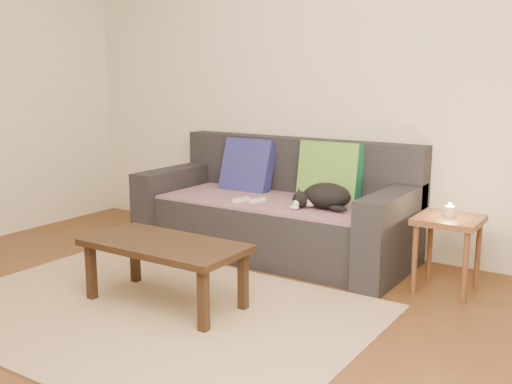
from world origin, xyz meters
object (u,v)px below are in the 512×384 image
wii_remote_b (258,200)px  side_table (448,230)px  cat (325,196)px  wii_remote_a (241,200)px  coffee_table (165,250)px  sofa (277,214)px

wii_remote_b → side_table: size_ratio=0.31×
cat → wii_remote_a: (-0.62, -0.14, -0.07)m
wii_remote_b → coffee_table: (0.04, -1.07, -0.11)m
cat → wii_remote_a: size_ratio=2.81×
wii_remote_a → cat: bearing=-68.4°
sofa → cat: (0.48, -0.14, 0.22)m
cat → side_table: bearing=4.7°
wii_remote_b → sofa: bearing=-0.4°
wii_remote_b → side_table: side_table is taller
side_table → wii_remote_b: bearing=-175.9°
sofa → wii_remote_a: bearing=-116.5°
coffee_table → cat: bearing=67.6°
coffee_table → wii_remote_a: bearing=98.1°
cat → coffee_table: 1.26m
wii_remote_b → cat: bearing=-73.2°
sofa → wii_remote_a: 0.35m
coffee_table → sofa: bearing=90.2°
wii_remote_b → coffee_table: bearing=-170.3°
sofa → wii_remote_b: sofa is taller
cat → sofa: bearing=166.9°
sofa → coffee_table: bearing=-89.8°
wii_remote_a → side_table: (1.48, 0.15, -0.05)m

